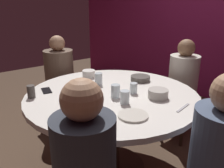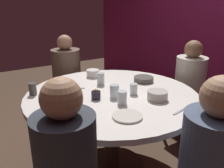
# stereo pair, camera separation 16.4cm
# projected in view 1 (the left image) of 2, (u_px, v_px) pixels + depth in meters

# --- Properties ---
(ground_plane) EXTENTS (8.00, 8.00, 0.00)m
(ground_plane) POSITION_uv_depth(u_px,v_px,m) (112.00, 168.00, 2.19)
(ground_plane) COLOR #4C3828
(dining_table) EXTENTS (1.42, 1.42, 0.75)m
(dining_table) POSITION_uv_depth(u_px,v_px,m) (112.00, 109.00, 1.99)
(dining_table) COLOR silver
(dining_table) RESTS_ON ground
(seated_diner_left) EXTENTS (0.40, 0.40, 1.12)m
(seated_diner_left) POSITION_uv_depth(u_px,v_px,m) (59.00, 72.00, 2.71)
(seated_diner_left) COLOR #3F2D1E
(seated_diner_left) RESTS_ON ground
(seated_diner_back) EXTENTS (0.40, 0.40, 1.11)m
(seated_diner_back) POSITION_uv_depth(u_px,v_px,m) (183.00, 78.00, 2.53)
(seated_diner_back) COLOR #3F2D1E
(seated_diner_back) RESTS_ON ground
(seated_diner_right) EXTENTS (0.40, 0.40, 1.15)m
(seated_diner_right) POSITION_uv_depth(u_px,v_px,m) (222.00, 151.00, 1.24)
(seated_diner_right) COLOR #3F2D1E
(seated_diner_right) RESTS_ON ground
(candle_holder) EXTENTS (0.07, 0.07, 0.08)m
(candle_holder) POSITION_uv_depth(u_px,v_px,m) (97.00, 96.00, 1.81)
(candle_holder) COLOR black
(candle_holder) RESTS_ON dining_table
(wine_glass) EXTENTS (0.08, 0.08, 0.18)m
(wine_glass) POSITION_uv_depth(u_px,v_px,m) (70.00, 92.00, 1.60)
(wine_glass) COLOR silver
(wine_glass) RESTS_ON dining_table
(dinner_plate) EXTENTS (0.20, 0.20, 0.01)m
(dinner_plate) POSITION_uv_depth(u_px,v_px,m) (133.00, 115.00, 1.54)
(dinner_plate) COLOR beige
(dinner_plate) RESTS_ON dining_table
(cell_phone) EXTENTS (0.15, 0.10, 0.01)m
(cell_phone) POSITION_uv_depth(u_px,v_px,m) (46.00, 90.00, 1.99)
(cell_phone) COLOR black
(cell_phone) RESTS_ON dining_table
(bowl_serving_large) EXTENTS (0.13, 0.13, 0.05)m
(bowl_serving_large) POSITION_uv_depth(u_px,v_px,m) (88.00, 122.00, 1.43)
(bowl_serving_large) COLOR #B7B7BC
(bowl_serving_large) RESTS_ON dining_table
(bowl_salad_center) EXTENTS (0.16, 0.16, 0.07)m
(bowl_salad_center) POSITION_uv_depth(u_px,v_px,m) (158.00, 94.00, 1.84)
(bowl_salad_center) COLOR #B2ADA3
(bowl_salad_center) RESTS_ON dining_table
(bowl_small_white) EXTENTS (0.18, 0.18, 0.05)m
(bowl_small_white) POSITION_uv_depth(u_px,v_px,m) (140.00, 78.00, 2.25)
(bowl_small_white) COLOR #4C4742
(bowl_small_white) RESTS_ON dining_table
(bowl_sauce_side) EXTENTS (0.13, 0.13, 0.07)m
(bowl_sauce_side) POSITION_uv_depth(u_px,v_px,m) (89.00, 74.00, 2.34)
(bowl_sauce_side) COLOR silver
(bowl_sauce_side) RESTS_ON dining_table
(cup_near_candle) EXTENTS (0.06, 0.06, 0.09)m
(cup_near_candle) POSITION_uv_depth(u_px,v_px,m) (134.00, 88.00, 1.93)
(cup_near_candle) COLOR silver
(cup_near_candle) RESTS_ON dining_table
(cup_by_left_diner) EXTENTS (0.06, 0.06, 0.10)m
(cup_by_left_diner) POSITION_uv_depth(u_px,v_px,m) (31.00, 92.00, 1.84)
(cup_by_left_diner) COLOR #4C4742
(cup_by_left_diner) RESTS_ON dining_table
(cup_by_right_diner) EXTENTS (0.07, 0.07, 0.11)m
(cup_by_right_diner) POSITION_uv_depth(u_px,v_px,m) (99.00, 79.00, 2.12)
(cup_by_right_diner) COLOR silver
(cup_by_right_diner) RESTS_ON dining_table
(cup_center_front) EXTENTS (0.07, 0.07, 0.09)m
(cup_center_front) POSITION_uv_depth(u_px,v_px,m) (69.00, 96.00, 1.76)
(cup_center_front) COLOR silver
(cup_center_front) RESTS_ON dining_table
(cup_far_edge) EXTENTS (0.07, 0.07, 0.11)m
(cup_far_edge) POSITION_uv_depth(u_px,v_px,m) (115.00, 91.00, 1.84)
(cup_far_edge) COLOR silver
(cup_far_edge) RESTS_ON dining_table
(cup_beside_wine) EXTENTS (0.07, 0.07, 0.10)m
(cup_beside_wine) POSITION_uv_depth(u_px,v_px,m) (125.00, 97.00, 1.73)
(cup_beside_wine) COLOR silver
(cup_beside_wine) RESTS_ON dining_table
(fork_near_plate) EXTENTS (0.02, 0.18, 0.01)m
(fork_near_plate) POSITION_uv_depth(u_px,v_px,m) (74.00, 91.00, 1.98)
(fork_near_plate) COLOR #B7B7BC
(fork_near_plate) RESTS_ON dining_table
(knife_near_plate) EXTENTS (0.05, 0.18, 0.01)m
(knife_near_plate) POSITION_uv_depth(u_px,v_px,m) (183.00, 108.00, 1.67)
(knife_near_plate) COLOR #B7B7BC
(knife_near_plate) RESTS_ON dining_table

